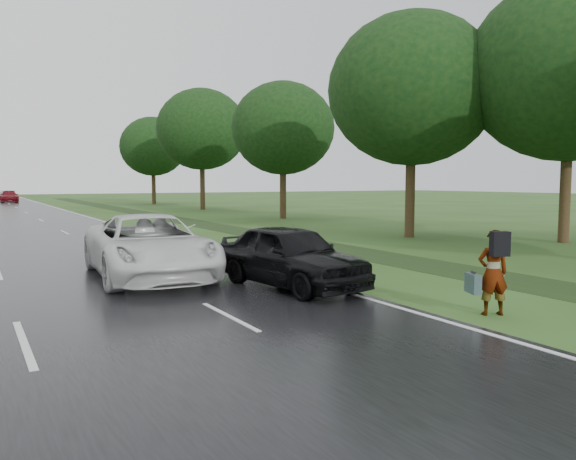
# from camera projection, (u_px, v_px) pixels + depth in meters

# --- Properties ---
(ground) EXTENTS (220.00, 220.00, 0.00)m
(ground) POSITION_uv_depth(u_px,v_px,m) (24.00, 346.00, 8.79)
(ground) COLOR #2D4719
(ground) RESTS_ON ground
(edge_stripe_east) EXTENTS (0.12, 180.00, 0.01)m
(edge_stripe_east) POSITION_uv_depth(u_px,v_px,m) (60.00, 209.00, 50.99)
(edge_stripe_east) COLOR silver
(edge_stripe_east) RESTS_ON road
(drainage_ditch) EXTENTS (2.20, 120.00, 0.56)m
(drainage_ditch) POSITION_uv_depth(u_px,v_px,m) (224.00, 228.00, 30.66)
(drainage_ditch) COLOR #1D3113
(drainage_ditch) RESTS_ON ground
(tree_east_b) EXTENTS (7.60, 7.60, 10.11)m
(tree_east_b) POSITION_uv_depth(u_px,v_px,m) (412.00, 90.00, 25.29)
(tree_east_b) COLOR #392B17
(tree_east_b) RESTS_ON ground
(tree_east_c) EXTENTS (7.00, 7.00, 9.29)m
(tree_east_c) POSITION_uv_depth(u_px,v_px,m) (283.00, 128.00, 38.02)
(tree_east_c) COLOR #392B17
(tree_east_c) RESTS_ON ground
(tree_east_d) EXTENTS (8.00, 8.00, 10.76)m
(tree_east_d) POSITION_uv_depth(u_px,v_px,m) (202.00, 129.00, 49.82)
(tree_east_d) COLOR #392B17
(tree_east_d) RESTS_ON ground
(tree_east_e) EXTENTS (8.40, 8.40, 10.93)m
(tree_east_e) POSITION_uv_depth(u_px,v_px,m) (570.00, 69.00, 22.92)
(tree_east_e) COLOR #392B17
(tree_east_e) RESTS_ON ground
(tree_east_f) EXTENTS (7.20, 7.20, 9.62)m
(tree_east_f) POSITION_uv_depth(u_px,v_px,m) (153.00, 147.00, 61.83)
(tree_east_f) COLOR #392B17
(tree_east_f) RESTS_ON ground
(pedestrian) EXTENTS (0.81, 0.85, 1.65)m
(pedestrian) POSITION_uv_depth(u_px,v_px,m) (492.00, 271.00, 10.73)
(pedestrian) COLOR #A5998C
(pedestrian) RESTS_ON ground
(white_pickup) EXTENTS (3.18, 6.14, 1.66)m
(white_pickup) POSITION_uv_depth(u_px,v_px,m) (149.00, 246.00, 14.74)
(white_pickup) COLOR silver
(white_pickup) RESTS_ON road
(dark_sedan) EXTENTS (2.35, 4.63, 1.51)m
(dark_sedan) POSITION_uv_depth(u_px,v_px,m) (290.00, 256.00, 13.43)
(dark_sedan) COLOR black
(dark_sedan) RESTS_ON road
(far_car_red) EXTENTS (2.03, 4.83, 1.39)m
(far_car_red) POSITION_uv_depth(u_px,v_px,m) (9.00, 196.00, 67.03)
(far_car_red) COLOR maroon
(far_car_red) RESTS_ON road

